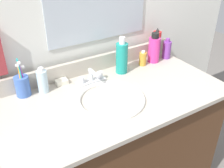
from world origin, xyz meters
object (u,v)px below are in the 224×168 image
at_px(bottle_oil_amber, 143,59).
at_px(soap_bar, 62,82).
at_px(cup_blue_plastic, 22,85).
at_px(faucet, 91,78).
at_px(bottle_spray_red, 156,44).
at_px(bottle_gel_clear, 43,81).
at_px(bottle_soap_pink, 154,49).
at_px(bottle_mouthwash_teal, 122,57).
at_px(bottle_cream_purple, 167,49).

bearing_deg(bottle_oil_amber, soap_bar, 174.69).
height_order(bottle_oil_amber, cup_blue_plastic, cup_blue_plastic).
height_order(faucet, bottle_spray_red, bottle_spray_red).
bearing_deg(bottle_oil_amber, faucet, -175.66).
height_order(bottle_spray_red, soap_bar, bottle_spray_red).
xyz_separation_m(bottle_gel_clear, bottle_spray_red, (0.76, 0.04, 0.02)).
bearing_deg(bottle_soap_pink, bottle_mouthwash_teal, -176.48).
bearing_deg(bottle_oil_amber, bottle_mouthwash_teal, -176.46).
distance_m(faucet, bottle_soap_pink, 0.45).
relative_size(bottle_cream_purple, soap_bar, 2.03).
distance_m(bottle_spray_red, cup_blue_plastic, 0.85).
height_order(faucet, bottle_mouthwash_teal, bottle_mouthwash_teal).
distance_m(bottle_cream_purple, bottle_gel_clear, 0.80).
height_order(bottle_cream_purple, bottle_gel_clear, bottle_gel_clear).
xyz_separation_m(bottle_mouthwash_teal, bottle_gel_clear, (-0.45, 0.03, -0.03)).
bearing_deg(bottle_spray_red, bottle_gel_clear, -177.25).
xyz_separation_m(bottle_oil_amber, bottle_mouthwash_teal, (-0.16, -0.01, 0.05)).
height_order(bottle_gel_clear, bottle_soap_pink, bottle_soap_pink).
distance_m(faucet, soap_bar, 0.16).
relative_size(bottle_cream_purple, bottle_gel_clear, 0.97).
bearing_deg(cup_blue_plastic, faucet, -11.50).
bearing_deg(soap_bar, bottle_cream_purple, -3.78).
relative_size(bottle_cream_purple, bottle_soap_pink, 0.71).
distance_m(bottle_soap_pink, soap_bar, 0.59).
bearing_deg(faucet, bottle_oil_amber, 4.34).
relative_size(bottle_cream_purple, bottle_mouthwash_teal, 0.61).
relative_size(bottle_spray_red, cup_blue_plastic, 0.94).
distance_m(bottle_cream_purple, cup_blue_plastic, 0.89).
xyz_separation_m(bottle_mouthwash_teal, soap_bar, (-0.34, 0.06, -0.08)).
bearing_deg(bottle_cream_purple, bottle_mouthwash_teal, -178.19).
bearing_deg(soap_bar, faucet, -27.73).
height_order(bottle_soap_pink, soap_bar, bottle_soap_pink).
distance_m(bottle_oil_amber, bottle_soap_pink, 0.10).
bearing_deg(cup_blue_plastic, bottle_cream_purple, -2.62).
xyz_separation_m(faucet, bottle_cream_purple, (0.55, 0.03, 0.03)).
height_order(faucet, bottle_oil_amber, bottle_oil_amber).
xyz_separation_m(bottle_soap_pink, soap_bar, (-0.59, 0.04, -0.07)).
xyz_separation_m(bottle_cream_purple, bottle_gel_clear, (-0.80, 0.02, 0.00)).
height_order(faucet, bottle_gel_clear, bottle_gel_clear).
height_order(bottle_mouthwash_teal, cup_blue_plastic, bottle_mouthwash_teal).
height_order(bottle_oil_amber, bottle_gel_clear, bottle_gel_clear).
bearing_deg(bottle_spray_red, cup_blue_plastic, -178.85).
relative_size(faucet, bottle_soap_pink, 0.87).
bearing_deg(soap_bar, bottle_mouthwash_teal, -9.32).
bearing_deg(bottle_soap_pink, faucet, -175.83).
bearing_deg(cup_blue_plastic, bottle_spray_red, 1.15).
xyz_separation_m(faucet, bottle_mouthwash_teal, (0.20, 0.02, 0.06)).
bearing_deg(bottle_soap_pink, bottle_cream_purple, -2.34).
distance_m(bottle_mouthwash_teal, bottle_gel_clear, 0.45).
distance_m(bottle_oil_amber, bottle_spray_red, 0.17).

